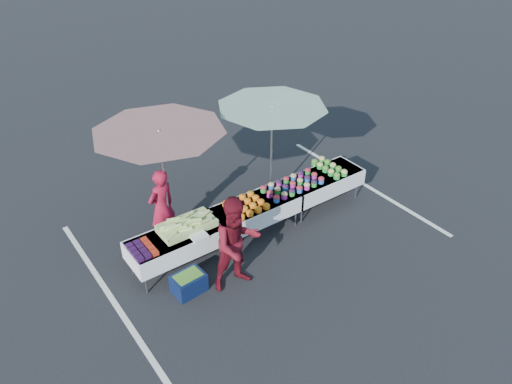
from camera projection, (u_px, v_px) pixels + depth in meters
ground at (256, 232)px, 10.44m from camera, size 80.00×80.00×0.00m
stripe_left at (110, 296)px, 8.87m from camera, size 0.10×5.00×0.00m
stripe_right at (364, 184)px, 12.00m from camera, size 0.10×5.00×0.00m
table_left at (177, 242)px, 9.24m from camera, size 1.86×0.81×0.75m
table_center at (256, 209)px, 10.12m from camera, size 1.86×0.81×0.75m
table_right at (322, 182)px, 11.00m from camera, size 1.86×0.81×0.75m
berry_punnets at (142, 249)px, 8.74m from camera, size 0.40×0.54×0.08m
corn_pile at (187, 225)px, 9.25m from camera, size 1.16×0.57×0.26m
plastic_bags at (199, 236)px, 9.07m from camera, size 0.30×0.25×0.05m
carrot_bowls at (246, 205)px, 9.87m from camera, size 0.75×0.69×0.11m
potato_cups at (293, 184)px, 10.44m from camera, size 1.34×0.58×0.16m
bean_baskets at (329, 167)px, 11.05m from camera, size 0.36×0.86×0.15m
vendor at (162, 207)px, 9.75m from camera, size 0.68×0.53×1.65m
customer at (237, 244)px, 8.66m from camera, size 0.98×0.81×1.85m
umbrella_left at (160, 141)px, 8.97m from camera, size 2.65×2.65×2.50m
umbrella_right at (272, 115)px, 10.22m from camera, size 2.53×2.53×2.35m
storage_bin at (189, 283)px, 8.89m from camera, size 0.60×0.46×0.37m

